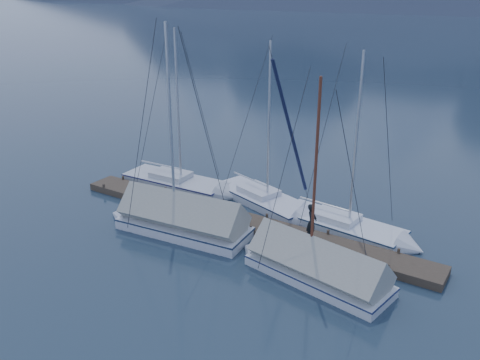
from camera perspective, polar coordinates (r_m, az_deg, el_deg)
name	(u,v)px	position (r m, az deg, el deg)	size (l,w,h in m)	color
ground	(215,242)	(21.77, -2.85, -7.02)	(1000.00, 1000.00, 0.00)	#172634
dock	(240,223)	(23.20, 0.00, -4.82)	(18.00, 1.50, 0.54)	#382D23
mooring_posts	(231,215)	(23.34, -1.04, -4.00)	(15.12, 1.52, 0.35)	#382D23
sailboat_open_left	(189,186)	(27.32, -5.78, -0.66)	(6.98, 2.97, 9.12)	silver
sailboat_open_mid	(274,205)	(24.95, 3.80, -2.81)	(6.86, 3.79, 8.73)	silver
sailboat_open_right	(358,231)	(22.94, 13.13, -5.63)	(6.70, 2.80, 8.66)	silver
sailboat_covered_near	(307,266)	(19.46, 7.53, -9.50)	(6.65, 3.11, 8.33)	silver
sailboat_covered_far	(173,220)	(22.76, -7.54, -4.51)	(7.18, 3.03, 9.83)	silver
person	(312,222)	(21.09, 8.06, -4.72)	(0.59, 0.38, 1.61)	black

